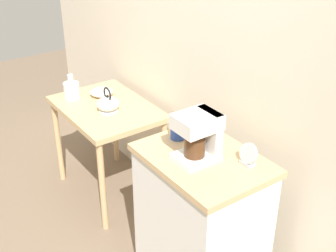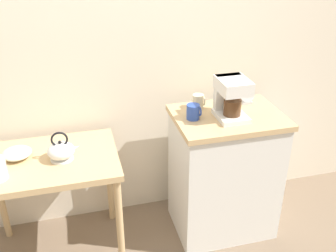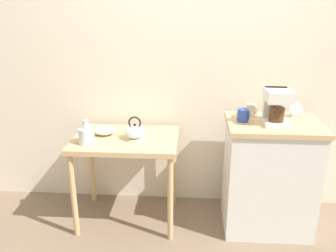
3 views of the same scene
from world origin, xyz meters
TOP-DOWN VIEW (x-y plane):
  - ground_plane at (0.00, 0.00)m, footprint 8.00×8.00m
  - back_wall at (0.10, 0.47)m, footprint 4.40×0.10m
  - wooden_table at (-0.58, 0.07)m, footprint 0.82×0.59m
  - kitchen_counter at (0.56, 0.05)m, footprint 0.70×0.52m
  - bowl_stoneware at (-0.76, 0.13)m, footprint 0.18×0.18m
  - teakettle at (-0.49, 0.04)m, footprint 0.20×0.16m
  - glass_carafe_vase at (-0.85, -0.07)m, footprint 0.12×0.12m
  - coffee_maker at (0.55, 0.02)m, footprint 0.18×0.22m
  - mug_blue at (0.32, 0.05)m, footprint 0.09×0.08m
  - mug_small_cream at (0.41, 0.20)m, footprint 0.08×0.07m
  - table_clock at (0.75, 0.19)m, footprint 0.11×0.05m

SIDE VIEW (x-z plane):
  - ground_plane at x=0.00m, z-range 0.00..0.00m
  - kitchen_counter at x=0.56m, z-range 0.00..0.91m
  - wooden_table at x=-0.58m, z-range 0.27..1.01m
  - bowl_stoneware at x=-0.76m, z-range 0.75..0.80m
  - teakettle at x=-0.49m, z-range 0.71..0.89m
  - glass_carafe_vase at x=-0.85m, z-range 0.72..0.90m
  - mug_small_cream at x=0.41m, z-range 0.90..1.00m
  - mug_blue at x=0.32m, z-range 0.90..1.00m
  - table_clock at x=0.75m, z-range 0.90..1.02m
  - coffee_maker at x=0.55m, z-range 0.92..1.18m
  - back_wall at x=0.10m, z-range 0.00..2.80m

